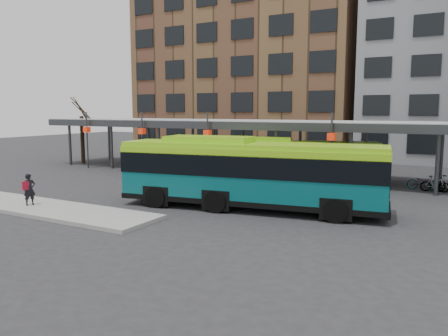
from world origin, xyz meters
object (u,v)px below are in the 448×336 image
tree (82,137)px  bus_front (249,172)px  bus_rear (289,160)px  pedestrian (29,189)px

tree → bus_front: tree is taller
bus_rear → bus_front: bearing=-105.6°
tree → bus_rear: (21.13, -1.95, -0.80)m
pedestrian → bus_rear: bearing=-15.2°
bus_front → pedestrian: bus_front is taller
bus_rear → tree: bearing=153.4°
bus_front → bus_rear: bearing=87.0°
bus_front → bus_rear: bus_front is taller
tree → bus_front: (21.93, -9.91, -0.55)m
tree → bus_front: bearing=-24.3°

